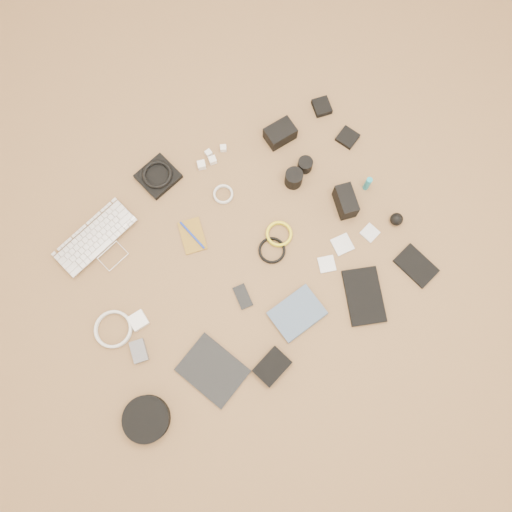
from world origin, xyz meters
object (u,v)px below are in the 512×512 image
laptop (104,246)px  headphone_case (146,419)px  paperback (309,328)px  dslr_camera (280,134)px  tablet (213,370)px  phone (243,297)px

laptop → headphone_case: size_ratio=1.98×
paperback → headphone_case: bearing=82.4°
dslr_camera → tablet: 1.06m
laptop → paperback: size_ratio=1.76×
phone → headphone_case: bearing=-151.0°
laptop → tablet: bearing=-92.5°
headphone_case → phone: bearing=23.7°
paperback → tablet: bearing=76.8°
phone → paperback: (0.17, -0.24, 0.01)m
tablet → headphone_case: size_ratio=1.35×
paperback → phone: bearing=27.5°
phone → headphone_case: headphone_case is taller
laptop → headphone_case: (-0.14, -0.71, 0.01)m
laptop → paperback: bearing=-67.1°
tablet → headphone_case: bearing=164.9°
tablet → paperback: (0.42, -0.04, 0.00)m
laptop → headphone_case: headphone_case is taller
paperback → dslr_camera: bearing=-29.2°
dslr_camera → paperback: dslr_camera is taller
dslr_camera → phone: 0.74m
laptop → paperback: 0.92m
phone → paperback: paperback is taller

